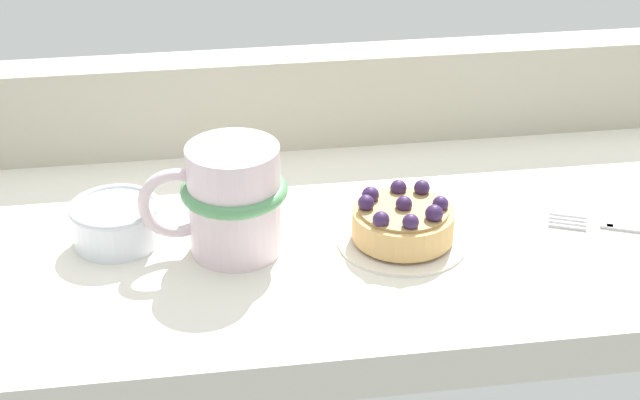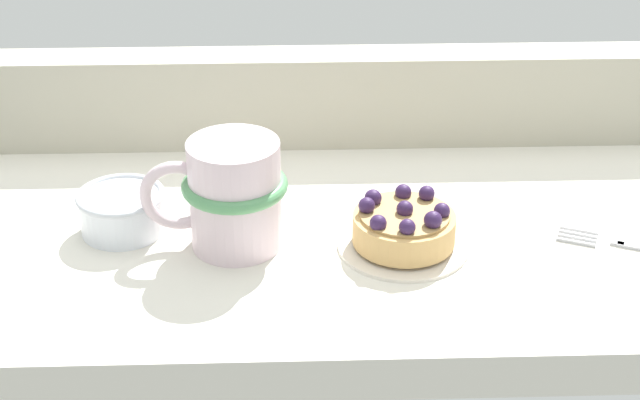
{
  "view_description": "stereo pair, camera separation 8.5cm",
  "coord_description": "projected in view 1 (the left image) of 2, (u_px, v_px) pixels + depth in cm",
  "views": [
    {
      "loc": [
        -15.03,
        -77.55,
        46.01
      ],
      "look_at": [
        -4.1,
        -4.06,
        4.67
      ],
      "focal_mm": 54.63,
      "sensor_mm": 36.0,
      "label": 1
    },
    {
      "loc": [
        -6.58,
        -78.32,
        46.01
      ],
      "look_at": [
        -4.1,
        -4.06,
        4.67
      ],
      "focal_mm": 54.63,
      "sensor_mm": 36.0,
      "label": 2
    }
  ],
  "objects": [
    {
      "name": "ground_plane",
      "position": [
        356.0,
        238.0,
        0.92
      ],
      "size": [
        81.83,
        41.0,
        3.97
      ],
      "primitive_type": "cube",
      "color": "silver"
    },
    {
      "name": "window_rail_back",
      "position": [
        328.0,
        96.0,
        1.04
      ],
      "size": [
        80.19,
        5.11,
        9.97
      ],
      "primitive_type": "cube",
      "color": "#B2AD99",
      "rests_on": "ground_plane"
    },
    {
      "name": "dessert_plate",
      "position": [
        402.0,
        239.0,
        0.88
      ],
      "size": [
        11.76,
        11.76,
        0.65
      ],
      "color": "silver",
      "rests_on": "ground_plane"
    },
    {
      "name": "raspberry_tart",
      "position": [
        403.0,
        220.0,
        0.87
      ],
      "size": [
        9.14,
        9.14,
        4.22
      ],
      "color": "tan",
      "rests_on": "dessert_plate"
    },
    {
      "name": "coffee_mug",
      "position": [
        231.0,
        199.0,
        0.84
      ],
      "size": [
        13.05,
        9.33,
        10.05
      ],
      "color": "silver",
      "rests_on": "ground_plane"
    },
    {
      "name": "sugar_bowl",
      "position": [
        116.0,
        222.0,
        0.87
      ],
      "size": [
        8.08,
        8.08,
        3.95
      ],
      "color": "silver",
      "rests_on": "ground_plane"
    }
  ]
}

